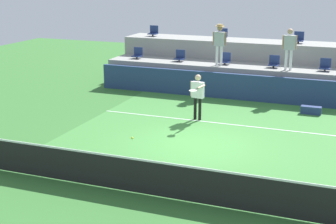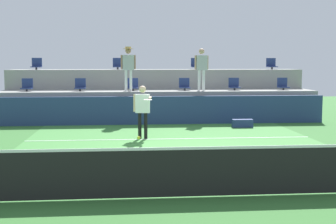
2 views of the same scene
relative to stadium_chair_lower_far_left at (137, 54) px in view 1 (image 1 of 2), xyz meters
name	(u,v)px [view 1 (image 1 of 2)]	position (x,y,z in m)	size (l,w,h in m)	color
ground_plane	(198,144)	(5.37, -7.23, -1.46)	(40.00, 40.00, 0.00)	#336B2D
court_inner_paint	(207,135)	(5.37, -6.23, -1.46)	(9.00, 10.00, 0.01)	#3D7F38
court_service_line	(219,123)	(5.37, -4.83, -1.46)	(9.00, 0.06, 0.00)	white
tennis_net	(148,176)	(5.37, -11.23, -0.97)	(10.48, 0.08, 1.07)	black
sponsor_backboard	(242,87)	(5.37, -1.23, -0.91)	(13.00, 0.16, 1.10)	navy
seating_tier_lower	(249,79)	(5.37, 0.07, -0.84)	(13.00, 1.80, 1.25)	gray
seating_tier_upper	(257,63)	(5.37, 1.87, -0.41)	(13.00, 1.80, 2.10)	gray
stadium_chair_lower_far_left	(137,54)	(0.00, 0.00, 0.00)	(0.44, 0.40, 0.52)	#2D2D33
stadium_chair_lower_left	(180,57)	(2.13, 0.00, 0.00)	(0.44, 0.40, 0.52)	#2D2D33
stadium_chair_lower_mid_left	(225,59)	(4.28, 0.00, 0.00)	(0.44, 0.40, 0.52)	#2D2D33
stadium_chair_lower_mid_right	(274,63)	(6.43, 0.00, 0.00)	(0.44, 0.40, 0.52)	#2D2D33
stadium_chair_lower_right	(325,66)	(8.55, 0.00, 0.00)	(0.44, 0.40, 0.52)	#2D2D33
stadium_chair_upper_far_left	(153,32)	(0.07, 1.80, 0.85)	(0.44, 0.40, 0.52)	#2D2D33
stadium_chair_upper_left	(222,35)	(3.64, 1.80, 0.85)	(0.44, 0.40, 0.52)	#2D2D33
stadium_chair_upper_right	(299,38)	(7.19, 1.80, 0.85)	(0.44, 0.40, 0.52)	#2D2D33
tennis_player	(198,93)	(4.52, -4.72, -0.44)	(0.59, 1.24, 1.68)	black
spectator_with_hat	(220,40)	(4.10, -0.38, 0.90)	(0.61, 0.44, 1.80)	white
spectator_leaning_on_rail	(289,45)	(7.09, -0.38, 0.83)	(0.60, 0.27, 1.73)	white
tennis_ball	(132,138)	(4.25, -9.71, -0.62)	(0.07, 0.07, 0.07)	#CCE033
equipment_bag	(311,110)	(8.32, -2.40, -1.31)	(0.76, 0.28, 0.30)	navy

